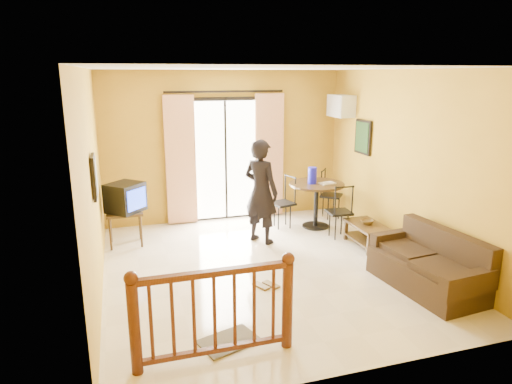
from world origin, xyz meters
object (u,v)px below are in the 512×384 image
object	(u,v)px
television	(125,197)
coffee_table	(367,232)
sofa	(429,267)
dining_table	(317,192)
standing_person	(261,192)

from	to	relation	value
television	coffee_table	size ratio (longest dim) A/B	0.84
television	sofa	xyz separation A→B (m)	(3.72, -2.78, -0.51)
television	coffee_table	world-z (taller)	television
television	sofa	world-z (taller)	television
dining_table	standing_person	bearing A→B (deg)	-160.59
sofa	standing_person	bearing A→B (deg)	119.21
dining_table	sofa	distance (m)	2.75
standing_person	dining_table	bearing A→B (deg)	-107.51
standing_person	television	bearing A→B (deg)	39.85
sofa	standing_person	xyz separation A→B (m)	(-1.59, 2.28, 0.57)
television	standing_person	xyz separation A→B (m)	(2.13, -0.50, 0.06)
dining_table	coffee_table	bearing A→B (deg)	-70.75
dining_table	coffee_table	world-z (taller)	dining_table
sofa	standing_person	size ratio (longest dim) A/B	0.98
dining_table	sofa	size ratio (longest dim) A/B	0.58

